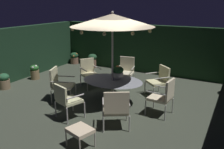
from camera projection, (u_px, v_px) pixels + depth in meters
The scene contains 18 objects.
ground_plane at pixel (107, 98), 7.73m from camera, with size 8.53×7.27×0.02m, color #3A4034.
hedge_backdrop_rear at pixel (147, 49), 10.36m from camera, with size 8.53×0.30×2.03m, color #19331B.
hedge_backdrop_left at pixel (14, 54), 9.32m from camera, with size 0.30×7.27×2.03m, color #193320.
patio_dining_table at pixel (112, 84), 7.28m from camera, with size 1.87×1.39×0.70m.
patio_umbrella at pixel (112, 20), 6.74m from camera, with size 2.38×2.38×2.72m.
centerpiece_planter at pixel (118, 71), 7.26m from camera, with size 0.35×0.35×0.44m.
patio_chair_north at pixel (89, 71), 8.64m from camera, with size 0.82×0.80×1.01m.
patio_chair_northeast at pixel (60, 82), 7.47m from camera, with size 0.82×0.81×1.02m.
patio_chair_east at pixel (66, 99), 6.24m from camera, with size 0.74×0.73×0.95m.
patio_chair_southeast at pixel (116, 107), 5.72m from camera, with size 0.85×0.83×1.00m.
patio_chair_south at pixel (164, 95), 6.42m from camera, with size 0.64×0.63×1.03m.
patio_chair_southwest at pixel (160, 79), 7.81m from camera, with size 0.84×0.84×0.97m.
patio_chair_west at pixel (126, 70), 8.77m from camera, with size 0.67×0.66×1.04m.
ottoman_footrest at pixel (80, 131), 5.05m from camera, with size 0.60×0.56×0.42m.
potted_plant_back_center at pixel (74, 58), 11.99m from camera, with size 0.41×0.41×0.56m.
potted_plant_right_far at pixel (4, 81), 8.50m from camera, with size 0.38×0.38×0.56m.
potted_plant_front_corner at pixel (93, 60), 11.23m from camera, with size 0.41×0.41×0.65m.
potted_plant_left_near at pixel (35, 72), 9.57m from camera, with size 0.34×0.34×0.58m.
Camera 1 is at (3.59, -6.22, 2.96)m, focal length 38.76 mm.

